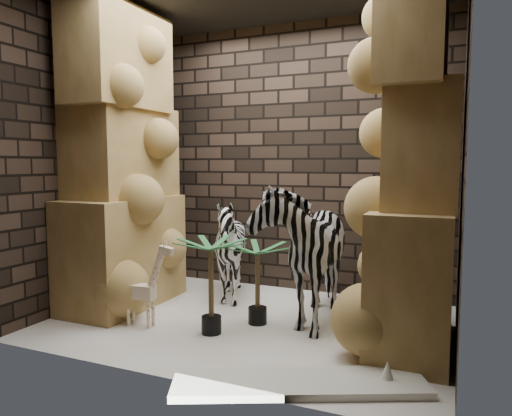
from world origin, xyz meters
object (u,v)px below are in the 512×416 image
at_px(zebra_right, 304,238).
at_px(palm_front, 258,283).
at_px(surfboard, 299,383).
at_px(zebra_left, 230,255).
at_px(giraffe_toy, 140,282).
at_px(palm_back, 211,286).

distance_m(zebra_right, palm_front, 0.60).
relative_size(zebra_right, surfboard, 0.92).
bearing_deg(zebra_left, surfboard, -30.60).
distance_m(giraffe_toy, palm_back, 0.67).
bearing_deg(palm_front, zebra_left, 135.46).
relative_size(zebra_left, giraffe_toy, 1.36).
distance_m(zebra_right, zebra_left, 0.94).
bearing_deg(zebra_right, surfboard, -80.47).
height_order(giraffe_toy, surfboard, giraffe_toy).
relative_size(giraffe_toy, palm_front, 1.07).
bearing_deg(giraffe_toy, zebra_left, 64.40).
bearing_deg(palm_front, zebra_right, 42.46).
height_order(zebra_left, surfboard, zebra_left).
height_order(giraffe_toy, palm_front, giraffe_toy).
relative_size(zebra_right, palm_front, 2.03).
distance_m(zebra_left, palm_back, 0.95).
xyz_separation_m(zebra_right, zebra_left, (-0.87, 0.22, -0.27)).
height_order(palm_back, surfboard, palm_back).
relative_size(zebra_left, palm_front, 1.45).
bearing_deg(zebra_right, zebra_left, 159.05).
height_order(zebra_right, zebra_left, zebra_right).
height_order(palm_front, palm_back, palm_back).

